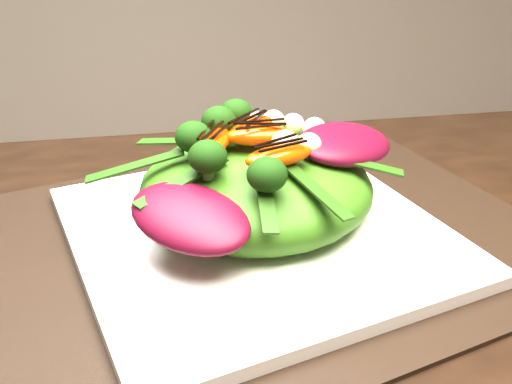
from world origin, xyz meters
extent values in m
cube|color=black|center=(0.13, 0.18, 0.75)|extent=(0.57, 0.49, 0.00)
cube|color=white|center=(0.13, 0.18, 0.76)|extent=(0.36, 0.36, 0.01)
cylinder|color=white|center=(0.13, 0.18, 0.77)|extent=(0.24, 0.24, 0.02)
ellipsoid|color=#366813|center=(0.13, 0.18, 0.80)|extent=(0.25, 0.25, 0.06)
ellipsoid|color=#440718|center=(0.20, 0.18, 0.83)|extent=(0.11, 0.10, 0.02)
ellipsoid|color=#F93B04|center=(0.11, 0.21, 0.84)|extent=(0.06, 0.05, 0.01)
sphere|color=black|center=(0.06, 0.22, 0.84)|extent=(0.05, 0.05, 0.04)
sphere|color=#FAE4B0|center=(0.17, 0.13, 0.84)|extent=(0.02, 0.02, 0.02)
cube|color=black|center=(0.11, 0.21, 0.85)|extent=(0.04, 0.03, 0.00)
camera|label=1|loc=(0.05, -0.25, 1.02)|focal=42.00mm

